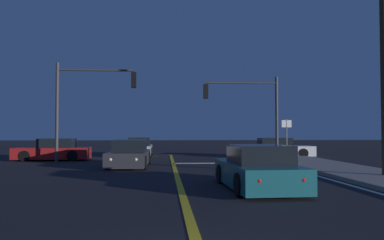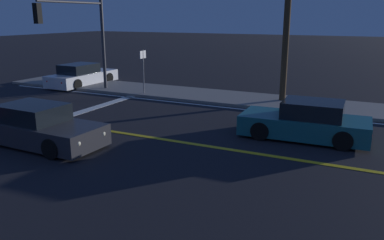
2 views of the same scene
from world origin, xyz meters
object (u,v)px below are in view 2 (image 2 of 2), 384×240
at_px(car_following_oncoming_teal, 306,122).
at_px(car_far_approaching_charcoal, 39,127).
at_px(street_sign_corner, 143,65).
at_px(traffic_signal_near_right, 80,28).
at_px(car_lead_oncoming_white, 82,76).

xyz_separation_m(car_following_oncoming_teal, car_far_approaching_charcoal, (-4.56, 7.86, 0.00)).
relative_size(car_far_approaching_charcoal, street_sign_corner, 1.85).
bearing_deg(traffic_signal_near_right, car_following_oncoming_teal, 78.53).
relative_size(car_following_oncoming_teal, car_lead_oncoming_white, 0.94).
distance_m(car_following_oncoming_teal, traffic_signal_near_right, 12.60).
xyz_separation_m(traffic_signal_near_right, street_sign_corner, (1.50, -2.80, -1.89)).
bearing_deg(street_sign_corner, traffic_signal_near_right, 118.17).
relative_size(car_following_oncoming_teal, car_far_approaching_charcoal, 0.97).
bearing_deg(car_far_approaching_charcoal, traffic_signal_near_right, -147.81).
bearing_deg(traffic_signal_near_right, street_sign_corner, 118.17).
bearing_deg(traffic_signal_near_right, car_far_approaching_charcoal, 30.64).
bearing_deg(car_lead_oncoming_white, traffic_signal_near_right, -45.37).
xyz_separation_m(car_lead_oncoming_white, street_sign_corner, (-1.08, -5.21, 1.06)).
relative_size(car_lead_oncoming_white, traffic_signal_near_right, 0.90).
bearing_deg(car_lead_oncoming_white, car_far_approaching_charcoal, -54.02).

